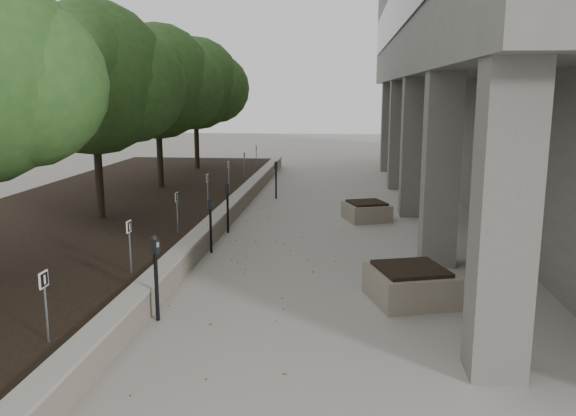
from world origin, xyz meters
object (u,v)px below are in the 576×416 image
at_px(crabapple_tree_3, 95,111).
at_px(parking_meter_4, 228,208).
at_px(planter_front, 410,284).
at_px(crabapple_tree_4, 158,106).
at_px(planter_back, 367,211).
at_px(crabapple_tree_5, 196,103).
at_px(parking_meter_3, 211,225).
at_px(parking_meter_5, 276,180).
at_px(parking_meter_2, 156,278).

bearing_deg(crabapple_tree_3, parking_meter_4, 5.34).
relative_size(parking_meter_4, planter_front, 0.99).
bearing_deg(crabapple_tree_4, planter_back, -22.07).
bearing_deg(planter_front, crabapple_tree_5, 117.28).
bearing_deg(parking_meter_3, planter_front, -48.55).
relative_size(crabapple_tree_4, parking_meter_4, 4.16).
distance_m(parking_meter_4, planter_front, 6.26).
height_order(parking_meter_5, planter_front, parking_meter_5).
xyz_separation_m(crabapple_tree_5, planter_back, (6.87, -7.79, -2.85)).
bearing_deg(parking_meter_5, crabapple_tree_5, 135.44).
bearing_deg(parking_meter_2, planter_front, 39.18).
bearing_deg(parking_meter_2, parking_meter_4, 111.99).
xyz_separation_m(parking_meter_4, planter_front, (4.16, -4.67, -0.35)).
height_order(crabapple_tree_3, crabapple_tree_5, same).
relative_size(crabapple_tree_3, parking_meter_3, 4.27).
bearing_deg(crabapple_tree_5, parking_meter_2, -78.10).
distance_m(parking_meter_3, parking_meter_4, 1.95).
xyz_separation_m(crabapple_tree_4, planter_back, (6.87, -2.79, -2.85)).
relative_size(crabapple_tree_3, parking_meter_4, 4.16).
xyz_separation_m(parking_meter_5, planter_front, (3.50, -9.73, -0.33)).
bearing_deg(crabapple_tree_5, crabapple_tree_4, -90.00).
distance_m(parking_meter_5, planter_back, 4.35).
height_order(planter_front, planter_back, planter_front).
bearing_deg(crabapple_tree_3, crabapple_tree_4, 90.00).
xyz_separation_m(crabapple_tree_4, parking_meter_5, (3.90, 0.37, -2.48)).
bearing_deg(crabapple_tree_3, planter_back, 17.87).
bearing_deg(parking_meter_3, crabapple_tree_3, 137.86).
height_order(crabapple_tree_4, parking_meter_3, crabapple_tree_4).
height_order(crabapple_tree_3, parking_meter_2, crabapple_tree_3).
bearing_deg(planter_front, crabapple_tree_3, 149.50).
distance_m(crabapple_tree_4, parking_meter_4, 6.22).
relative_size(crabapple_tree_5, parking_meter_5, 4.24).
bearing_deg(crabapple_tree_5, parking_meter_4, -71.47).
bearing_deg(parking_meter_5, crabapple_tree_3, -120.72).
height_order(crabapple_tree_3, parking_meter_5, crabapple_tree_3).
height_order(crabapple_tree_3, parking_meter_3, crabapple_tree_3).
bearing_deg(parking_meter_3, parking_meter_4, 74.66).
bearing_deg(parking_meter_3, crabapple_tree_4, 100.74).
xyz_separation_m(crabapple_tree_3, planter_back, (6.87, 2.21, -2.85)).
bearing_deg(crabapple_tree_5, parking_meter_3, -74.40).
distance_m(crabapple_tree_5, planter_front, 16.40).
height_order(parking_meter_3, parking_meter_4, parking_meter_4).
height_order(crabapple_tree_3, planter_back, crabapple_tree_3).
bearing_deg(parking_meter_5, parking_meter_4, -92.07).
relative_size(crabapple_tree_5, parking_meter_2, 3.88).
distance_m(parking_meter_4, planter_back, 4.11).
height_order(crabapple_tree_3, parking_meter_4, crabapple_tree_3).
bearing_deg(parking_meter_3, crabapple_tree_5, 90.26).
bearing_deg(parking_meter_5, parking_meter_2, -87.83).
xyz_separation_m(parking_meter_3, parking_meter_5, (0.65, 7.01, 0.00)).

